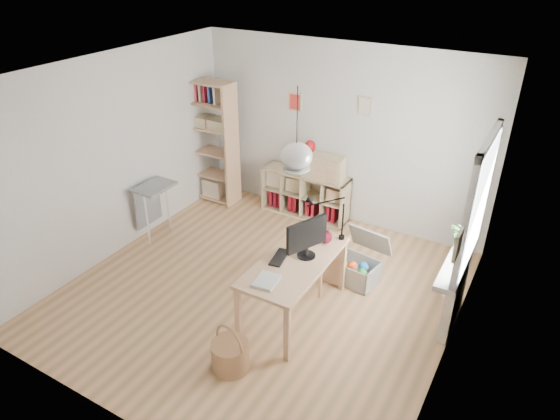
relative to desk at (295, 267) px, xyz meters
The scene contains 20 objects.
ground 0.87m from the desk, 164.74° to the left, with size 4.50×4.50×0.00m, color tan.
room_shell 1.34m from the desk, 164.74° to the left, with size 4.50×4.50×4.50m.
window_unit 2.04m from the desk, 24.12° to the left, with size 0.07×1.16×1.46m.
radiator 1.82m from the desk, 24.58° to the left, with size 0.10×0.80×0.80m, color silver.
windowsill 1.77m from the desk, 25.25° to the left, with size 0.22×1.20×0.06m, color silver.
desk is the anchor object (origin of this frame).
cube_shelf 2.48m from the desk, 114.61° to the left, with size 1.40×0.38×0.72m.
tall_bookshelf 3.27m from the desk, 142.99° to the left, with size 0.80×0.38×2.00m.
side_table 2.64m from the desk, 169.06° to the left, with size 0.40×0.55×0.85m.
chair 0.65m from the desk, 93.41° to the left, with size 0.40×0.40×0.76m.
wicker_basket 1.19m from the desk, 98.15° to the right, with size 0.39×0.39×0.54m.
storage_chest 1.17m from the desk, 69.39° to the left, with size 0.68×0.75×0.62m.
monitor 0.38m from the desk, 61.52° to the left, with size 0.26×0.50×0.46m.
keyboard 0.20m from the desk, 162.99° to the right, with size 0.13×0.36×0.02m, color black.
task_lamp 0.75m from the desk, 86.26° to the left, with size 0.47×0.17×0.50m.
yarn_ball 0.54m from the desk, 74.55° to the left, with size 0.16×0.16×0.16m, color #4D0A14.
paper_tray 0.52m from the desk, 97.17° to the right, with size 0.23×0.28×0.03m, color silver.
drawer_chest 2.31m from the desk, 107.73° to the left, with size 0.62×0.28×0.35m, color tan.
red_vase 2.44m from the desk, 113.23° to the left, with size 0.17×0.17×0.20m, color maroon.
potted_plant 1.91m from the desk, 33.28° to the left, with size 0.28×0.24×0.31m, color #246127.
Camera 1 is at (2.71, -4.22, 3.90)m, focal length 32.00 mm.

